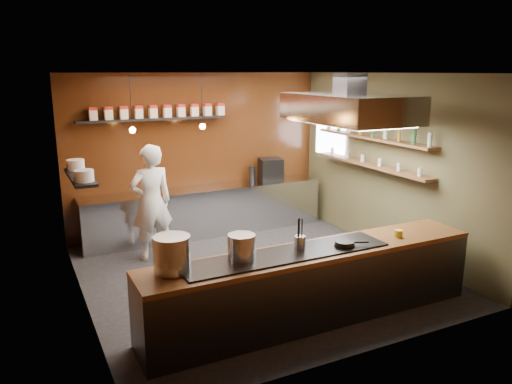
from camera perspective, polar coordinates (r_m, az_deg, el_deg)
floor at (r=7.76m, az=0.10°, el=-9.30°), size 5.00×5.00×0.00m
back_wall at (r=9.57m, az=-6.58°, el=4.41°), size 5.00×0.00×5.00m
left_wall at (r=6.62m, az=-19.69°, el=-0.51°), size 0.00×5.00×5.00m
right_wall at (r=8.69m, az=15.06°, el=3.07°), size 0.00×5.00×5.00m
ceiling at (r=7.14m, az=0.11°, el=13.44°), size 5.00×5.00×0.00m
window_pane at (r=9.93m, az=8.51°, el=7.01°), size 0.00×1.00×1.00m
prep_counter at (r=9.50m, az=-5.73°, el=-2.14°), size 4.60×0.65×0.90m
pass_counter at (r=6.30m, az=6.65°, el=-10.45°), size 4.40×0.72×0.94m
tin_shelf at (r=9.09m, az=-11.79°, el=8.17°), size 2.60×0.26×0.04m
plate_shelf at (r=7.59m, az=-19.46°, el=1.65°), size 0.30×1.40×0.04m
bottle_shelf_upper at (r=8.75m, az=13.15°, el=6.04°), size 0.26×2.80×0.04m
bottle_shelf_lower at (r=8.82m, az=12.98°, el=3.02°), size 0.26×2.80×0.04m
extractor_hood at (r=7.50m, az=10.56°, el=9.44°), size 1.20×2.00×0.72m
pendant_left at (r=8.34m, az=-13.95°, el=7.24°), size 0.10×0.10×0.95m
pendant_right at (r=8.67m, az=-6.14°, el=7.80°), size 0.10×0.10×0.95m
storage_tins at (r=9.12m, az=-10.91°, el=9.05°), size 2.43×0.13×0.22m
plate_stacks at (r=7.57m, az=-19.51°, el=2.39°), size 0.26×1.16×0.16m
bottles at (r=8.73m, az=13.20°, el=6.95°), size 0.06×2.66×0.24m
wine_glasses at (r=8.80m, az=13.01°, el=3.56°), size 0.07×2.37×0.13m
stockpot_large at (r=5.43m, az=-9.58°, el=-6.96°), size 0.52×0.52×0.39m
stockpot_small at (r=5.68m, az=-1.67°, el=-6.32°), size 0.35×0.35×0.30m
utensil_crock at (r=6.02m, az=5.03°, el=-5.83°), size 0.16×0.16×0.17m
frying_pan at (r=6.24m, az=10.14°, el=-5.83°), size 0.40×0.26×0.06m
butter_jar at (r=6.77m, az=15.96°, el=-4.60°), size 0.12×0.12×0.10m
espresso_machine at (r=9.97m, az=1.70°, el=2.62°), size 0.51×0.50×0.43m
chef at (r=8.26m, az=-11.86°, el=-1.19°), size 0.74×0.52×1.90m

